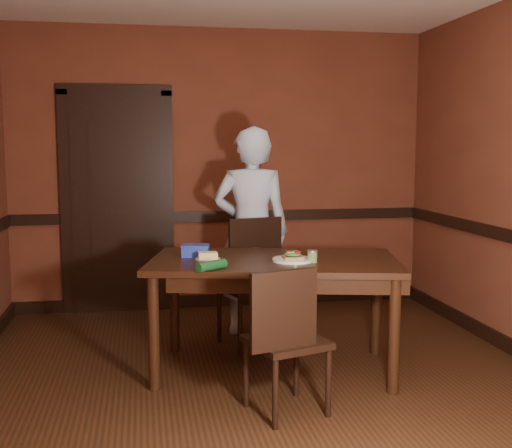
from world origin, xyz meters
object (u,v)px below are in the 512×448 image
object	(u,v)px
cheese_saucer	(208,257)
chair_far	(253,284)
sauce_jar	(312,256)
chair_near	(287,339)
sandwich_plate	(293,258)
food_tub	(196,251)
person	(251,231)
dining_table	(274,315)

from	to	relation	value
cheese_saucer	chair_far	bearing A→B (deg)	52.88
sauce_jar	cheese_saucer	size ratio (longest dim) A/B	0.48
chair_near	sauce_jar	world-z (taller)	chair_near
sandwich_plate	sauce_jar	size ratio (longest dim) A/B	3.38
sandwich_plate	cheese_saucer	size ratio (longest dim) A/B	1.62
chair_near	food_tub	bearing A→B (deg)	-81.19
person	chair_near	bearing A→B (deg)	97.58
dining_table	sandwich_plate	size ratio (longest dim) A/B	6.11
person	food_tub	xyz separation A→B (m)	(-0.53, -0.74, -0.03)
sauce_jar	cheese_saucer	distance (m)	0.72
person	chair_far	bearing A→B (deg)	92.11
chair_near	person	size ratio (longest dim) A/B	0.52
sandwich_plate	food_tub	distance (m)	0.71
dining_table	food_tub	bearing A→B (deg)	172.31
sauce_jar	sandwich_plate	bearing A→B (deg)	152.70
chair_far	food_tub	world-z (taller)	chair_far
sauce_jar	food_tub	xyz separation A→B (m)	(-0.76, 0.37, 0.00)
dining_table	chair_near	size ratio (longest dim) A/B	1.91
sandwich_plate	chair_near	bearing A→B (deg)	-106.38
sandwich_plate	cheese_saucer	xyz separation A→B (m)	(-0.57, 0.15, 0.00)
person	cheese_saucer	bearing A→B (deg)	72.92
dining_table	sandwich_plate	world-z (taller)	sandwich_plate
dining_table	sandwich_plate	distance (m)	0.45
sauce_jar	food_tub	bearing A→B (deg)	154.25
dining_table	person	bearing A→B (deg)	102.54
dining_table	chair_near	distance (m)	0.72
cheese_saucer	chair_near	bearing A→B (deg)	-62.90
chair_far	dining_table	bearing A→B (deg)	-100.76
dining_table	food_tub	size ratio (longest dim) A/B	7.77
cheese_saucer	food_tub	size ratio (longest dim) A/B	0.79
chair_near	sauce_jar	xyz separation A→B (m)	(0.30, 0.55, 0.39)
sandwich_plate	cheese_saucer	bearing A→B (deg)	165.28
dining_table	chair_near	world-z (taller)	chair_near
person	food_tub	distance (m)	0.91
sandwich_plate	food_tub	size ratio (longest dim) A/B	1.27
dining_table	person	world-z (taller)	person
sandwich_plate	food_tub	xyz separation A→B (m)	(-0.64, 0.30, 0.02)
person	sandwich_plate	bearing A→B (deg)	105.94
chair_near	person	bearing A→B (deg)	-110.36
chair_near	sauce_jar	size ratio (longest dim) A/B	10.84
chair_far	chair_near	size ratio (longest dim) A/B	1.12
person	sauce_jar	xyz separation A→B (m)	(0.23, -1.11, -0.03)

